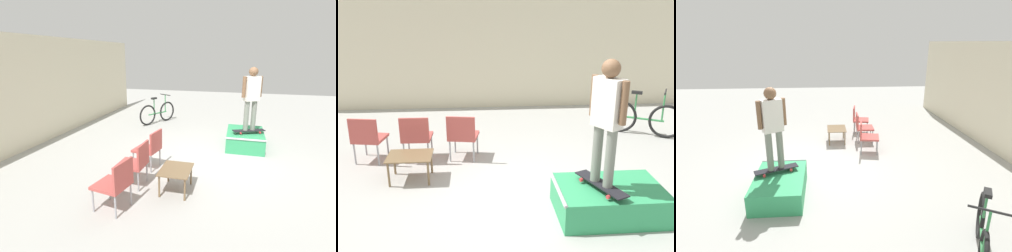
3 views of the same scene
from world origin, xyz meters
TOP-DOWN VIEW (x-y plane):
  - ground_plane at (0.00, 0.00)m, footprint 24.00×24.00m
  - skate_ramp_box at (1.17, -0.68)m, footprint 1.48×0.98m
  - skateboard_on_ramp at (1.02, -0.76)m, footprint 0.52×0.88m
  - person_skater at (1.02, -0.76)m, footprint 0.36×0.50m
  - coffee_table at (-1.74, 0.60)m, footprint 0.73×0.57m
  - patio_chair_left at (-2.61, 1.40)m, footprint 0.60×0.60m
  - patio_chair_center at (-1.74, 1.39)m, footprint 0.53×0.53m
  - patio_chair_right at (-0.89, 1.40)m, footprint 0.60×0.60m
  - bicycle at (3.02, 2.43)m, footprint 1.52×0.91m

SIDE VIEW (x-z plane):
  - ground_plane at x=0.00m, z-range 0.00..0.00m
  - skate_ramp_box at x=1.17m, z-range -0.01..0.43m
  - coffee_table at x=-1.74m, z-range 0.16..0.60m
  - bicycle at x=3.02m, z-range -0.12..0.91m
  - patio_chair_left at x=-2.61m, z-range 0.06..0.94m
  - patio_chair_center at x=-1.74m, z-range 0.06..0.94m
  - patio_chair_right at x=-0.89m, z-range 0.06..0.94m
  - skateboard_on_ramp at x=1.02m, z-range 0.47..0.54m
  - person_skater at x=1.02m, z-range 0.66..2.33m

